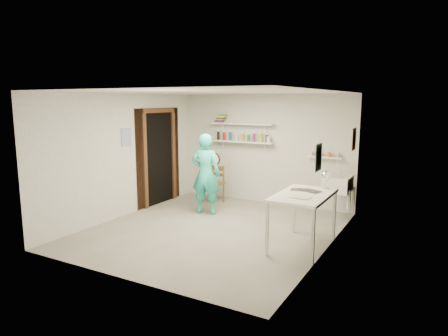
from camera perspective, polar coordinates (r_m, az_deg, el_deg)
The scene contains 27 objects.
floor at distance 7.15m, azimuth -1.57°, elevation -8.88°, with size 4.00×4.50×0.02m, color slate.
ceiling at distance 6.78m, azimuth -1.67°, elevation 10.90°, with size 4.00×4.50×0.02m, color silver.
wall_back at distance 8.86m, azimuth 5.84°, elevation 2.71°, with size 4.00×0.02×2.40m, color silver.
wall_front at distance 5.08m, azimuth -14.71°, elevation -2.72°, with size 4.00×0.02×2.40m, color silver.
wall_left at distance 8.06m, azimuth -14.02°, elevation 1.79°, with size 0.02×4.50×2.40m, color silver.
wall_right at distance 6.10m, azimuth 14.86°, elevation -0.69°, with size 0.02×4.50×2.40m, color silver.
doorway_recess at distance 8.86m, azimuth -9.26°, elevation 1.34°, with size 0.02×0.90×2.00m, color black.
corridor_box at distance 9.31m, azimuth -12.71°, elevation 1.93°, with size 1.40×1.50×2.10m, color brown.
door_lintel at distance 8.76m, azimuth -9.34°, elevation 8.14°, with size 0.06×1.05×0.10m, color brown.
door_jamb_near at distance 8.47m, azimuth -11.24°, elevation 0.89°, with size 0.06×0.10×2.00m, color brown.
door_jamb_far at distance 9.25m, azimuth -7.25°, elevation 1.72°, with size 0.06×0.10×2.00m, color brown.
shelf_lower at distance 8.94m, azimuth 2.57°, elevation 3.78°, with size 1.50×0.22×0.03m, color white.
shelf_upper at distance 8.90m, azimuth 2.59°, elevation 6.34°, with size 1.50×0.22×0.03m, color white.
ledge_shelf at distance 8.35m, azimuth 14.13°, elevation 1.50°, with size 0.70×0.14×0.03m, color white.
poster_left at distance 8.04m, azimuth -13.77°, elevation 4.30°, with size 0.01×0.28×0.36m, color #334C7F.
poster_right_a at distance 7.81m, azimuth 18.09°, elevation 3.94°, with size 0.01×0.34×0.42m, color #995933.
poster_right_b at distance 5.54m, azimuth 13.37°, elevation 1.49°, with size 0.01×0.30×0.38m, color #3F724C.
belfast_sink at distance 7.88m, azimuth 15.93°, elevation -2.16°, with size 0.48×0.60×0.30m, color white.
man at distance 7.97m, azimuth -2.62°, elevation -0.85°, with size 0.59×0.39×1.62m, color #27C7AD.
wall_clock at distance 8.08m, azimuth -1.56°, elevation 1.25°, with size 0.29×0.29×0.04m, color beige.
wooden_chair at distance 8.91m, azimuth -1.61°, elevation -2.17°, with size 0.41×0.39×0.87m, color brown.
work_table at distance 6.33m, azimuth 11.17°, elevation -7.40°, with size 0.76×1.27×0.85m, color white.
desk_lamp at distance 6.60m, azimuth 14.45°, elevation -1.07°, with size 0.16×0.16×0.16m, color silver.
spray_cans at distance 8.93m, azimuth 2.58°, elevation 4.42°, with size 1.31×0.06×0.17m.
book_stack at distance 9.16m, azimuth -0.51°, elevation 7.06°, with size 0.28×0.14×0.17m.
ledge_pots at distance 8.35m, azimuth 14.15°, elevation 1.91°, with size 0.48×0.07×0.09m.
papers at distance 6.22m, azimuth 11.30°, elevation -3.57°, with size 0.30×0.22×0.02m.
Camera 1 is at (3.45, -5.83, 2.26)m, focal length 32.00 mm.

